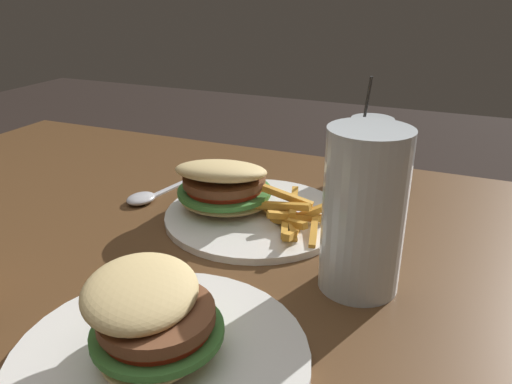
% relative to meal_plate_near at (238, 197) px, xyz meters
% --- Properties ---
extents(dining_table, '(1.37, 1.01, 0.70)m').
position_rel_meal_plate_near_xyz_m(dining_table, '(-0.01, 0.19, -0.13)').
color(dining_table, brown).
rests_on(dining_table, ground_plane).
extents(meal_plate_near, '(0.27, 0.27, 0.10)m').
position_rel_meal_plate_near_xyz_m(meal_plate_near, '(0.00, 0.00, 0.00)').
color(meal_plate_near, white).
rests_on(meal_plate_near, dining_table).
extents(beer_glass, '(0.09, 0.09, 0.19)m').
position_rel_meal_plate_near_xyz_m(beer_glass, '(-0.20, 0.11, 0.05)').
color(beer_glass, silver).
rests_on(beer_glass, dining_table).
extents(juice_glass, '(0.07, 0.07, 0.18)m').
position_rel_meal_plate_near_xyz_m(juice_glass, '(-0.15, -0.23, 0.02)').
color(juice_glass, silver).
rests_on(juice_glass, dining_table).
extents(spoon, '(0.06, 0.16, 0.01)m').
position_rel_meal_plate_near_xyz_m(spoon, '(0.16, 0.01, -0.03)').
color(spoon, silver).
rests_on(spoon, dining_table).
extents(meal_plate_far, '(0.28, 0.28, 0.10)m').
position_rel_meal_plate_near_xyz_m(meal_plate_far, '(-0.06, 0.31, -0.00)').
color(meal_plate_far, white).
rests_on(meal_plate_far, dining_table).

